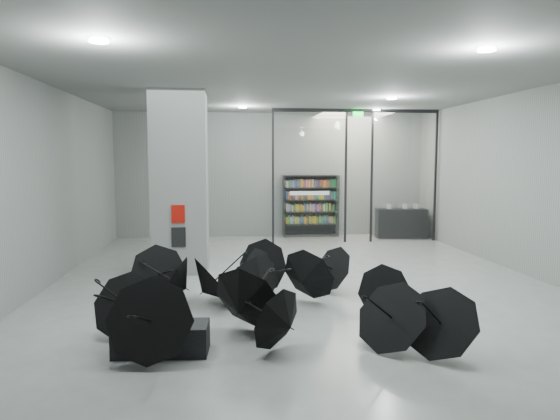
{
  "coord_description": "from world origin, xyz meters",
  "views": [
    {
      "loc": [
        -1.44,
        -9.67,
        2.52
      ],
      "look_at": [
        -0.3,
        1.5,
        1.4
      ],
      "focal_mm": 32.95,
      "sensor_mm": 36.0,
      "label": 1
    }
  ],
  "objects": [
    {
      "name": "room",
      "position": [
        0.0,
        0.0,
        2.84
      ],
      "size": [
        14.0,
        14.02,
        4.01
      ],
      "color": "slate",
      "rests_on": "ground"
    },
    {
      "name": "column",
      "position": [
        -2.5,
        2.0,
        2.0
      ],
      "size": [
        1.2,
        1.2,
        4.0
      ],
      "primitive_type": "cube",
      "color": "slate",
      "rests_on": "ground"
    },
    {
      "name": "fire_cabinet",
      "position": [
        -2.5,
        1.38,
        1.35
      ],
      "size": [
        0.28,
        0.04,
        0.38
      ],
      "primitive_type": "cube",
      "color": "#A50A07",
      "rests_on": "column"
    },
    {
      "name": "info_panel",
      "position": [
        -2.5,
        1.38,
        0.85
      ],
      "size": [
        0.3,
        0.03,
        0.42
      ],
      "primitive_type": "cube",
      "color": "black",
      "rests_on": "column"
    },
    {
      "name": "exit_sign",
      "position": [
        2.4,
        5.3,
        3.82
      ],
      "size": [
        0.3,
        0.06,
        0.15
      ],
      "primitive_type": "cube",
      "color": "#0CE533",
      "rests_on": "room"
    },
    {
      "name": "glass_partition",
      "position": [
        2.39,
        5.5,
        2.18
      ],
      "size": [
        5.06,
        0.08,
        4.0
      ],
      "color": "silver",
      "rests_on": "ground"
    },
    {
      "name": "bench",
      "position": [
        -2.32,
        -3.07,
        0.19
      ],
      "size": [
        1.23,
        0.58,
        0.39
      ],
      "primitive_type": "cube",
      "rotation": [
        0.0,
        0.0,
        -0.06
      ],
      "color": "black",
      "rests_on": "ground"
    },
    {
      "name": "bookshelf",
      "position": [
        1.25,
        6.75,
        1.0
      ],
      "size": [
        1.82,
        0.37,
        2.0
      ],
      "primitive_type": null,
      "rotation": [
        0.0,
        0.0,
        0.0
      ],
      "color": "black",
      "rests_on": "ground"
    },
    {
      "name": "shop_counter",
      "position": [
        4.07,
        6.12,
        0.47
      ],
      "size": [
        1.64,
        0.82,
        0.94
      ],
      "primitive_type": "cube",
      "rotation": [
        0.0,
        0.0,
        -0.12
      ],
      "color": "black",
      "rests_on": "ground"
    },
    {
      "name": "umbrella_cluster",
      "position": [
        -1.11,
        -1.87,
        0.31
      ],
      "size": [
        5.55,
        4.81,
        1.31
      ],
      "color": "black",
      "rests_on": "ground"
    }
  ]
}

